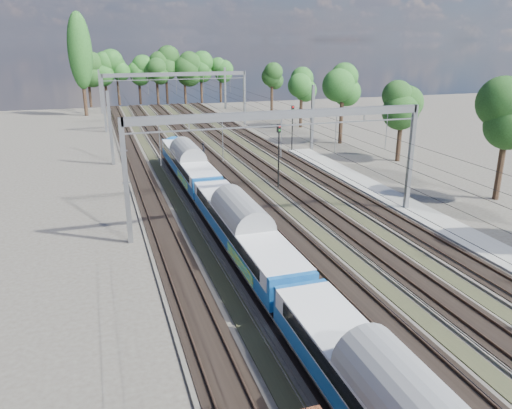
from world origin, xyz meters
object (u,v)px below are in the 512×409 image
object	(u,v)px
emu_train	(243,225)
worker	(204,150)
signal_near	(279,149)
signal_far	(292,123)

from	to	relation	value
emu_train	worker	bearing A→B (deg)	82.64
signal_near	emu_train	bearing A→B (deg)	-124.59
emu_train	worker	xyz separation A→B (m)	(4.01, 31.03, -1.51)
signal_far	worker	bearing A→B (deg)	-169.04
worker	emu_train	bearing A→B (deg)	-173.52
signal_far	signal_near	bearing A→B (deg)	-99.48
worker	signal_far	world-z (taller)	signal_far
signal_near	signal_far	bearing A→B (deg)	57.64
worker	signal_far	distance (m)	11.88
worker	signal_far	bearing A→B (deg)	-81.99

